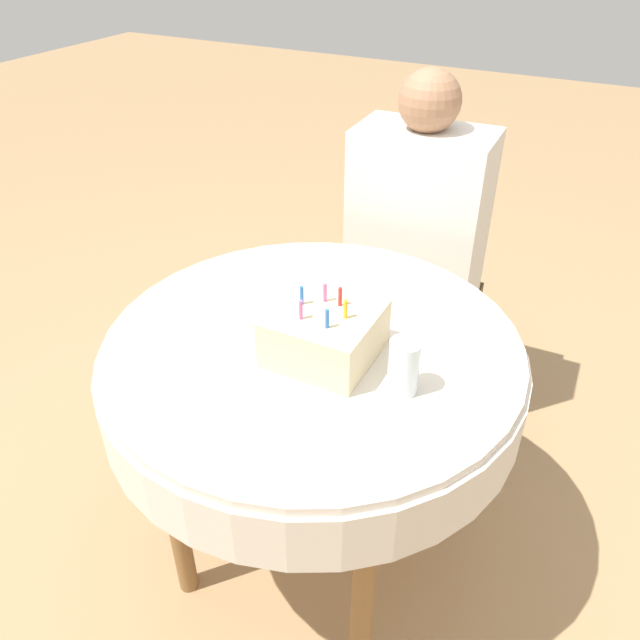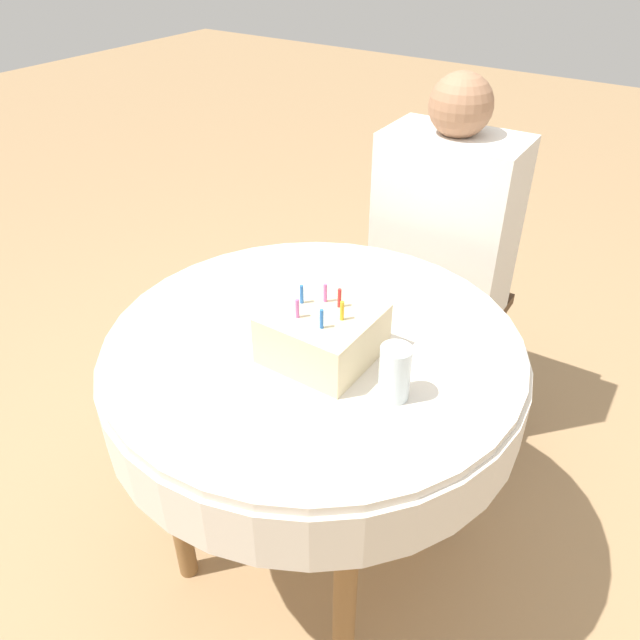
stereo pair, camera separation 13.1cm
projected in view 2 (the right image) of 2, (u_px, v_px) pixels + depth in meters
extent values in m
plane|color=#A37F56|center=(315.00, 549.00, 1.79)|extent=(12.00, 12.00, 0.00)
cylinder|color=silver|center=(314.00, 342.00, 1.37)|extent=(0.92, 0.92, 0.02)
cylinder|color=silver|center=(314.00, 370.00, 1.41)|extent=(0.94, 0.94, 0.13)
cylinder|color=brown|center=(172.00, 481.00, 1.53)|extent=(0.05, 0.05, 0.73)
cylinder|color=brown|center=(345.00, 587.00, 1.29)|extent=(0.05, 0.05, 0.73)
cylinder|color=brown|center=(293.00, 373.00, 1.87)|extent=(0.05, 0.05, 0.73)
cylinder|color=brown|center=(448.00, 442.00, 1.64)|extent=(0.05, 0.05, 0.73)
cube|color=#4C331E|center=(435.00, 309.00, 2.03)|extent=(0.41, 0.41, 0.04)
cube|color=#4C331E|center=(465.00, 224.00, 2.03)|extent=(0.36, 0.04, 0.43)
cylinder|color=#4C331E|center=(361.00, 373.00, 2.11)|extent=(0.04, 0.04, 0.42)
cylinder|color=#4C331E|center=(456.00, 410.00, 1.96)|extent=(0.04, 0.04, 0.42)
cylinder|color=#4C331E|center=(405.00, 325.00, 2.35)|extent=(0.04, 0.04, 0.42)
cylinder|color=#4C331E|center=(493.00, 354.00, 2.20)|extent=(0.04, 0.04, 0.42)
cylinder|color=#9E7051|center=(381.00, 376.00, 2.07)|extent=(0.09, 0.09, 0.45)
cylinder|color=#9E7051|center=(436.00, 397.00, 1.99)|extent=(0.09, 0.09, 0.45)
cube|color=silver|center=(446.00, 226.00, 1.86)|extent=(0.40, 0.25, 0.56)
sphere|color=#9E7051|center=(461.00, 105.00, 1.66)|extent=(0.17, 0.17, 0.17)
cube|color=beige|center=(323.00, 333.00, 1.29)|extent=(0.21, 0.21, 0.11)
cylinder|color=gold|center=(342.00, 311.00, 1.22)|extent=(0.01, 0.01, 0.04)
cylinder|color=red|center=(340.00, 298.00, 1.26)|extent=(0.01, 0.01, 0.04)
cylinder|color=#D166B2|center=(325.00, 293.00, 1.28)|extent=(0.01, 0.01, 0.04)
cylinder|color=blue|center=(302.00, 294.00, 1.27)|extent=(0.01, 0.01, 0.04)
cylinder|color=#D166B2|center=(297.00, 308.00, 1.23)|extent=(0.01, 0.01, 0.04)
cylinder|color=blue|center=(322.00, 319.00, 1.20)|extent=(0.01, 0.01, 0.04)
cylinder|color=silver|center=(395.00, 373.00, 1.18)|extent=(0.06, 0.06, 0.11)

